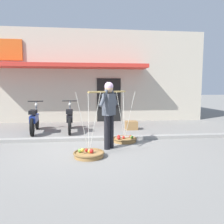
{
  "coord_description": "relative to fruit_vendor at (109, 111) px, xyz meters",
  "views": [
    {
      "loc": [
        -0.06,
        -5.63,
        1.53
      ],
      "look_at": [
        0.63,
        0.6,
        0.85
      ],
      "focal_mm": 34.65,
      "sensor_mm": 36.0,
      "label": 1
    }
  ],
  "objects": [
    {
      "name": "motorcycle_second_in_row",
      "position": [
        -1.18,
        2.34,
        -0.52
      ],
      "size": [
        0.54,
        1.82,
        1.09
      ],
      "color": "black",
      "rests_on": "ground"
    },
    {
      "name": "storefront_building",
      "position": [
        -1.51,
        7.11,
        1.12
      ],
      "size": [
        13.0,
        6.0,
        4.2
      ],
      "color": "beige",
      "rests_on": "ground"
    },
    {
      "name": "fruit_basket_right_side",
      "position": [
        0.52,
        0.65,
        -0.9
      ],
      "size": [
        0.7,
        0.7,
        1.45
      ],
      "color": "#9E7542",
      "rests_on": "ground"
    },
    {
      "name": "fruit_vendor",
      "position": [
        0.0,
        0.0,
        0.0
      ],
      "size": [
        1.07,
        1.33,
        1.7
      ],
      "color": "black",
      "rests_on": "ground"
    },
    {
      "name": "sidewalk_curb",
      "position": [
        -0.46,
        0.93,
        -0.93
      ],
      "size": [
        20.0,
        0.24,
        0.1
      ],
      "primitive_type": "cube",
      "color": "gray",
      "rests_on": "ground"
    },
    {
      "name": "ground_plane",
      "position": [
        -0.46,
        0.23,
        -0.98
      ],
      "size": [
        90.0,
        90.0,
        0.0
      ],
      "primitive_type": "plane",
      "color": "gray"
    },
    {
      "name": "fruit_basket_left_side",
      "position": [
        -0.52,
        -0.65,
        -0.9
      ],
      "size": [
        0.7,
        0.7,
        1.45
      ],
      "color": "#9E7542",
      "rests_on": "ground"
    },
    {
      "name": "motorcycle_nearest_shop",
      "position": [
        -2.39,
        2.28,
        -0.52
      ],
      "size": [
        0.54,
        1.82,
        1.09
      ],
      "color": "black",
      "rests_on": "ground"
    },
    {
      "name": "wooden_crate",
      "position": [
        1.08,
        2.47,
        -0.82
      ],
      "size": [
        0.44,
        0.36,
        0.32
      ],
      "primitive_type": "cube",
      "color": "olive",
      "rests_on": "ground"
    }
  ]
}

